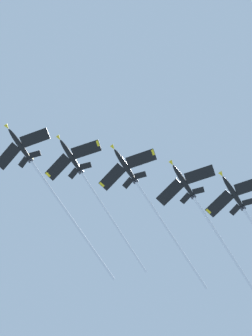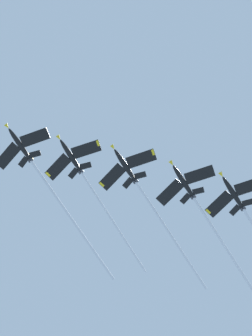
% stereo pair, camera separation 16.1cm
% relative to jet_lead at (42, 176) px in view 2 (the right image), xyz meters
% --- Properties ---
extents(jet_lead, '(36.26, 50.68, 10.78)m').
position_rel_jet_lead_xyz_m(jet_lead, '(0.00, 0.00, 0.00)').
color(jet_lead, black).
extents(jet_second, '(31.17, 44.23, 10.15)m').
position_rel_jet_lead_xyz_m(jet_second, '(-13.06, -0.16, -0.34)').
color(jet_second, black).
extents(jet_third, '(33.39, 46.49, 10.25)m').
position_rel_jet_lead_xyz_m(jet_third, '(-30.99, -4.56, -3.38)').
color(jet_third, black).
extents(jet_fourth, '(38.01, 54.31, 10.42)m').
position_rel_jet_lead_xyz_m(jet_fourth, '(-51.22, -14.13, -4.90)').
color(jet_fourth, black).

